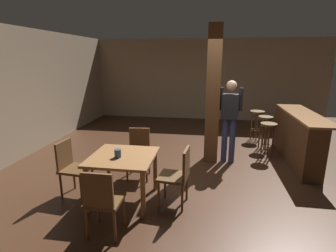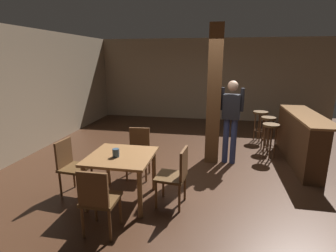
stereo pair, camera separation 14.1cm
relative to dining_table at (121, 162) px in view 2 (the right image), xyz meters
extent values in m
plane|color=#382114|center=(1.18, 1.40, -0.62)|extent=(10.80, 10.80, 0.00)
cube|color=gray|center=(1.18, 5.90, 0.78)|extent=(8.00, 0.10, 2.80)
cube|color=gray|center=(-2.82, 1.40, 0.78)|extent=(0.10, 9.00, 2.80)
cube|color=brown|center=(1.32, 1.87, 0.78)|extent=(0.28, 0.28, 2.80)
cube|color=brown|center=(0.00, 0.00, 0.10)|extent=(0.95, 0.95, 0.04)
cylinder|color=brown|center=(0.41, 0.41, -0.27)|extent=(0.07, 0.07, 0.70)
cylinder|color=brown|center=(-0.41, 0.41, -0.27)|extent=(0.07, 0.07, 0.70)
cylinder|color=brown|center=(0.41, -0.41, -0.27)|extent=(0.07, 0.07, 0.70)
cylinder|color=brown|center=(-0.41, -0.41, -0.27)|extent=(0.07, 0.07, 0.70)
cube|color=#4C3319|center=(-0.79, 0.03, -0.17)|extent=(0.46, 0.46, 0.04)
cube|color=brown|center=(-0.98, 0.04, 0.06)|extent=(0.07, 0.38, 0.45)
cylinder|color=brown|center=(-0.60, 0.18, -0.39)|extent=(0.04, 0.04, 0.43)
cylinder|color=brown|center=(-0.63, -0.16, -0.39)|extent=(0.04, 0.04, 0.43)
cylinder|color=brown|center=(-0.95, 0.22, -0.39)|extent=(0.04, 0.04, 0.43)
cylinder|color=brown|center=(-0.98, -0.13, -0.39)|extent=(0.04, 0.04, 0.43)
cube|color=#4C3319|center=(0.02, -0.79, -0.17)|extent=(0.42, 0.42, 0.04)
cube|color=brown|center=(0.02, -0.98, 0.06)|extent=(0.38, 0.04, 0.45)
cylinder|color=brown|center=(-0.15, -0.61, -0.39)|extent=(0.04, 0.04, 0.43)
cylinder|color=brown|center=(0.20, -0.61, -0.39)|extent=(0.04, 0.04, 0.43)
cylinder|color=brown|center=(-0.15, -0.96, -0.39)|extent=(0.04, 0.04, 0.43)
cylinder|color=brown|center=(0.20, -0.96, -0.39)|extent=(0.04, 0.04, 0.43)
cube|color=#4C3319|center=(0.01, 0.80, -0.17)|extent=(0.46, 0.46, 0.04)
cube|color=brown|center=(-0.01, 0.99, 0.06)|extent=(0.38, 0.07, 0.45)
cylinder|color=brown|center=(0.20, 0.64, -0.39)|extent=(0.04, 0.04, 0.43)
cylinder|color=brown|center=(-0.15, 0.61, -0.39)|extent=(0.04, 0.04, 0.43)
cylinder|color=brown|center=(0.17, 0.99, -0.39)|extent=(0.04, 0.04, 0.43)
cylinder|color=brown|center=(-0.18, 0.96, -0.39)|extent=(0.04, 0.04, 0.43)
cube|color=#4C3319|center=(0.76, 0.00, -0.17)|extent=(0.46, 0.46, 0.04)
cube|color=brown|center=(0.96, -0.02, 0.06)|extent=(0.07, 0.38, 0.45)
cylinder|color=brown|center=(0.57, -0.16, -0.39)|extent=(0.04, 0.04, 0.43)
cylinder|color=brown|center=(0.61, 0.19, -0.39)|extent=(0.04, 0.04, 0.43)
cylinder|color=brown|center=(0.92, -0.19, -0.39)|extent=(0.04, 0.04, 0.43)
cylinder|color=brown|center=(0.96, 0.15, -0.39)|extent=(0.04, 0.04, 0.43)
cylinder|color=#33475B|center=(-0.05, -0.08, 0.18)|extent=(0.10, 0.10, 0.12)
cube|color=black|center=(1.68, 1.83, 0.58)|extent=(0.37, 0.26, 0.50)
sphere|color=tan|center=(1.68, 1.83, 1.00)|extent=(0.24, 0.24, 0.21)
cylinder|color=navy|center=(1.76, 1.82, -0.14)|extent=(0.14, 0.14, 0.95)
cylinder|color=navy|center=(1.60, 1.85, -0.14)|extent=(0.14, 0.14, 0.95)
cylinder|color=black|center=(1.87, 1.80, 0.73)|extent=(0.09, 0.09, 0.46)
cylinder|color=black|center=(1.49, 1.87, 0.73)|extent=(0.09, 0.09, 0.46)
cube|color=brown|center=(3.19, 2.13, 0.40)|extent=(0.56, 2.27, 0.04)
cube|color=#422816|center=(3.09, 2.13, -0.12)|extent=(0.36, 2.27, 1.00)
cylinder|color=#4C3319|center=(2.55, 2.25, 0.13)|extent=(0.35, 0.35, 0.05)
torus|color=#4C301C|center=(2.55, 2.25, -0.35)|extent=(0.25, 0.25, 0.02)
cylinder|color=#4C301C|center=(2.55, 2.37, -0.25)|extent=(0.03, 0.03, 0.72)
cylinder|color=#4C301C|center=(2.55, 2.14, -0.25)|extent=(0.03, 0.03, 0.72)
cylinder|color=#4C301C|center=(2.66, 2.25, -0.25)|extent=(0.03, 0.03, 0.72)
cylinder|color=#4C301C|center=(2.44, 2.25, -0.25)|extent=(0.03, 0.03, 0.72)
cylinder|color=#4C3319|center=(2.60, 2.86, 0.15)|extent=(0.34, 0.34, 0.05)
torus|color=#422816|center=(2.60, 2.86, -0.35)|extent=(0.24, 0.24, 0.02)
cylinder|color=#422816|center=(2.60, 2.97, -0.24)|extent=(0.03, 0.03, 0.74)
cylinder|color=#422816|center=(2.60, 2.75, -0.24)|extent=(0.03, 0.03, 0.74)
cylinder|color=#422816|center=(2.71, 2.86, -0.24)|extent=(0.03, 0.03, 0.74)
cylinder|color=#422816|center=(2.49, 2.86, -0.24)|extent=(0.03, 0.03, 0.74)
cylinder|color=#4C3319|center=(2.53, 3.59, 0.14)|extent=(0.38, 0.38, 0.05)
torus|color=#4C301C|center=(2.53, 3.59, -0.35)|extent=(0.27, 0.27, 0.02)
cylinder|color=#4C301C|center=(2.53, 3.71, -0.25)|extent=(0.03, 0.03, 0.73)
cylinder|color=#4C301C|center=(2.53, 3.47, -0.25)|extent=(0.03, 0.03, 0.73)
cylinder|color=#4C301C|center=(2.65, 3.59, -0.25)|extent=(0.03, 0.03, 0.73)
cylinder|color=#4C301C|center=(2.40, 3.59, -0.25)|extent=(0.03, 0.03, 0.73)
camera|label=1|loc=(1.24, -3.52, 1.54)|focal=28.00mm
camera|label=2|loc=(1.38, -3.50, 1.54)|focal=28.00mm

